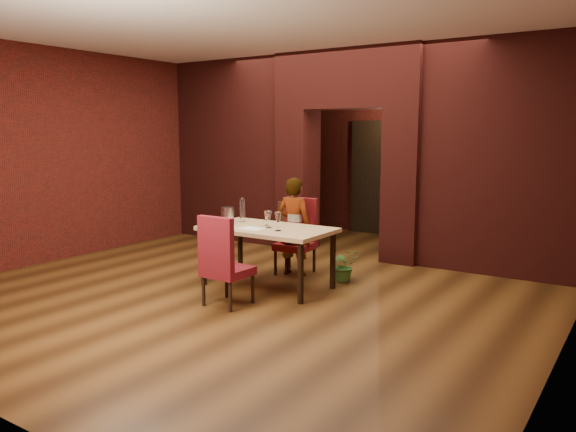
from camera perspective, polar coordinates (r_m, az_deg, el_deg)
name	(u,v)px	position (r m, az deg, el deg)	size (l,w,h in m)	color
floor	(277,281)	(7.47, -1.16, -6.59)	(8.00, 8.00, 0.00)	#4E2F13
ceiling	(276,30)	(7.31, -1.24, 18.39)	(7.00, 8.00, 0.04)	silver
wall_back	(398,151)	(10.74, 11.14, 6.54)	(7.00, 0.04, 3.20)	maroon
wall_left	(99,154)	(9.65, -18.63, 6.03)	(0.04, 8.00, 3.20)	maroon
pillar_left	(298,180)	(9.43, 1.01, 3.69)	(0.55, 0.55, 2.30)	maroon
pillar_right	(405,186)	(8.57, 11.79, 3.01)	(0.55, 0.55, 2.30)	maroon
lintel	(350,79)	(8.96, 6.31, 13.63)	(2.45, 0.55, 0.90)	maroon
wing_wall_left	(232,151)	(10.24, -5.71, 6.56)	(2.27, 0.35, 3.20)	maroon
wing_wall_right	(505,158)	(8.12, 21.22, 5.50)	(2.27, 0.35, 3.20)	maroon
vent_panel	(288,217)	(9.26, 0.01, -0.14)	(0.40, 0.03, 0.50)	#AA5131
rear_door	(377,179)	(10.88, 8.99, 3.71)	(0.90, 0.08, 2.10)	black
rear_door_frame	(376,179)	(10.84, 8.90, 3.70)	(1.02, 0.04, 2.22)	black
dining_table	(267,257)	(7.12, -2.11, -4.18)	(1.64, 0.92, 0.77)	tan
chair_far	(295,237)	(7.73, 0.72, -2.11)	(0.47, 0.47, 1.04)	maroon
chair_near	(228,260)	(6.39, -6.13, -4.47)	(0.47, 0.47, 1.04)	maroon
person_seated	(294,226)	(7.64, 0.63, -1.07)	(0.49, 0.32, 1.35)	white
wine_glass_a	(267,218)	(7.15, -2.17, -0.24)	(0.08, 0.08, 0.18)	white
wine_glass_b	(269,219)	(6.98, -1.98, -0.34)	(0.09, 0.09, 0.21)	white
wine_glass_c	(278,221)	(6.75, -1.01, -0.56)	(0.09, 0.09, 0.23)	white
tasting_sheet	(252,228)	(6.94, -3.66, -1.28)	(0.29, 0.21, 0.00)	silver
wine_bucket	(228,215)	(7.34, -6.16, 0.06)	(0.17, 0.17, 0.21)	#B5B5BB
water_bottle	(242,210)	(7.45, -4.66, 0.64)	(0.08, 0.08, 0.32)	white
potted_plant	(344,265)	(7.43, 5.72, -4.98)	(0.39, 0.34, 0.43)	#356D2C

